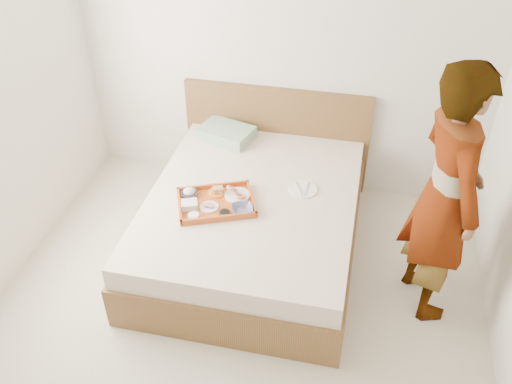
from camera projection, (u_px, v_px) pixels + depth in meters
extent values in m
cube|color=beige|center=(224.00, 348.00, 3.68)|extent=(3.50, 4.00, 0.01)
cube|color=silver|center=(283.00, 48.00, 4.45)|extent=(3.50, 0.01, 2.60)
cube|color=brown|center=(253.00, 223.00, 4.30)|extent=(1.65, 2.00, 0.53)
cube|color=brown|center=(276.00, 136.00, 4.93)|extent=(1.65, 0.06, 0.95)
cube|color=#9CB09F|center=(226.00, 133.00, 4.77)|extent=(0.51, 0.42, 0.11)
cube|color=#BE521B|center=(216.00, 202.00, 4.04)|extent=(0.67, 0.59, 0.05)
cylinder|color=white|center=(237.00, 195.00, 4.12)|extent=(0.25, 0.25, 0.01)
imported|color=#141941|center=(242.00, 209.00, 3.96)|extent=(0.21, 0.21, 0.04)
cylinder|color=black|center=(225.00, 213.00, 3.93)|extent=(0.11, 0.11, 0.03)
cylinder|color=white|center=(209.00, 207.00, 4.01)|extent=(0.18, 0.18, 0.01)
cylinder|color=orange|center=(217.00, 192.00, 4.15)|extent=(0.18, 0.18, 0.01)
imported|color=#141941|center=(189.00, 194.00, 4.11)|extent=(0.16, 0.16, 0.04)
cube|color=silver|center=(189.00, 205.00, 3.99)|extent=(0.14, 0.13, 0.05)
cylinder|color=white|center=(194.00, 216.00, 3.91)|extent=(0.11, 0.11, 0.03)
cylinder|color=white|center=(303.00, 189.00, 4.20)|extent=(0.25, 0.25, 0.01)
imported|color=silver|center=(445.00, 197.00, 3.49)|extent=(0.65, 0.79, 1.86)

